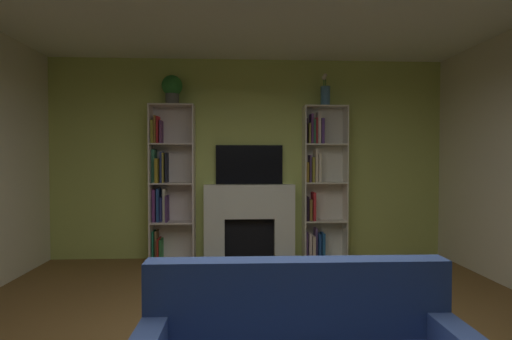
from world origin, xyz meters
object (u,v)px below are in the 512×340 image
Objects in this scene: coffee_table at (286,314)px; vase_with_flowers at (325,94)px; tv at (249,165)px; bookshelf_right at (319,185)px; fireplace at (249,220)px; bookshelf_left at (168,185)px; potted_plant at (172,88)px.

vase_with_flowers is at bearing 72.51° from coffee_table.
bookshelf_right reaches higher than tv.
coffee_table is at bearing -106.01° from bookshelf_right.
tv is 3.28m from coffee_table.
coffee_table is (0.14, -3.13, -0.97)m from tv.
fireplace is 1.27m from bookshelf_left.
bookshelf_left is 2.85× the size of coffee_table.
potted_plant is at bearing -179.98° from vase_with_flowers.
bookshelf_left is 3.39m from coffee_table.
vase_with_flowers is at bearing -31.98° from bookshelf_right.
fireplace is at bearing 92.61° from coffee_table.
vase_with_flowers reaches higher than potted_plant.
potted_plant reaches higher than tv.
coffee_table is at bearing -87.46° from tv.
vase_with_flowers is at bearing -0.93° from bookshelf_left.
bookshelf_right is at bearing 148.02° from vase_with_flowers.
bookshelf_left is at bearing -179.78° from bookshelf_right.
fireplace reaches higher than coffee_table.
bookshelf_left is 1.36m from potted_plant.
vase_with_flowers reaches higher than bookshelf_right.
bookshelf_right is at bearing 0.42° from fireplace.
fireplace is 1.45× the size of tv.
tv is 1.49m from vase_with_flowers.
bookshelf_right is 2.85× the size of coffee_table.
coffee_table is at bearing -67.82° from potted_plant.
bookshelf_left is 2.18m from bookshelf_right.
potted_plant is 0.89× the size of vase_with_flowers.
potted_plant reaches higher than bookshelf_right.
fireplace is at bearing -179.58° from bookshelf_right.
coffee_table is at bearing -66.81° from bookshelf_left.
bookshelf_right is at bearing 73.99° from coffee_table.
vase_with_flowers reaches higher than fireplace.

